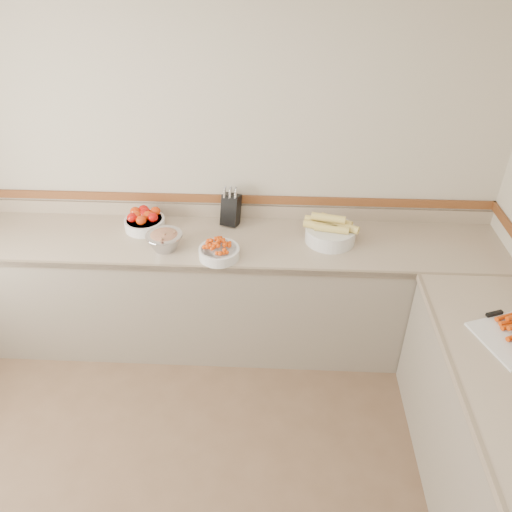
{
  "coord_description": "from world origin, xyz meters",
  "views": [
    {
      "loc": [
        0.48,
        -1.17,
        2.74
      ],
      "look_at": [
        0.35,
        1.35,
        1.0
      ],
      "focal_mm": 35.0,
      "sensor_mm": 36.0,
      "label": 1
    }
  ],
  "objects_px": {
    "knife_block": "(231,209)",
    "rhubarb_bowl": "(165,240)",
    "cherry_tomato_bowl": "(219,251)",
    "tomato_bowl": "(144,220)",
    "corn_bowl": "(330,231)"
  },
  "relations": [
    {
      "from": "corn_bowl",
      "to": "rhubarb_bowl",
      "type": "bearing_deg",
      "value": -171.94
    },
    {
      "from": "rhubarb_bowl",
      "to": "corn_bowl",
      "type": "bearing_deg",
      "value": 8.06
    },
    {
      "from": "cherry_tomato_bowl",
      "to": "rhubarb_bowl",
      "type": "relative_size",
      "value": 1.09
    },
    {
      "from": "knife_block",
      "to": "corn_bowl",
      "type": "relative_size",
      "value": 0.78
    },
    {
      "from": "corn_bowl",
      "to": "tomato_bowl",
      "type": "bearing_deg",
      "value": 175.65
    },
    {
      "from": "knife_block",
      "to": "cherry_tomato_bowl",
      "type": "height_order",
      "value": "knife_block"
    },
    {
      "from": "tomato_bowl",
      "to": "rhubarb_bowl",
      "type": "relative_size",
      "value": 1.16
    },
    {
      "from": "corn_bowl",
      "to": "rhubarb_bowl",
      "type": "relative_size",
      "value": 1.54
    },
    {
      "from": "cherry_tomato_bowl",
      "to": "rhubarb_bowl",
      "type": "bearing_deg",
      "value": 167.38
    },
    {
      "from": "cherry_tomato_bowl",
      "to": "tomato_bowl",
      "type": "bearing_deg",
      "value": 149.22
    },
    {
      "from": "knife_block",
      "to": "rhubarb_bowl",
      "type": "bearing_deg",
      "value": -139.35
    },
    {
      "from": "tomato_bowl",
      "to": "rhubarb_bowl",
      "type": "height_order",
      "value": "tomato_bowl"
    },
    {
      "from": "tomato_bowl",
      "to": "cherry_tomato_bowl",
      "type": "bearing_deg",
      "value": -30.78
    },
    {
      "from": "tomato_bowl",
      "to": "rhubarb_bowl",
      "type": "bearing_deg",
      "value": -52.35
    },
    {
      "from": "tomato_bowl",
      "to": "corn_bowl",
      "type": "distance_m",
      "value": 1.29
    }
  ]
}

